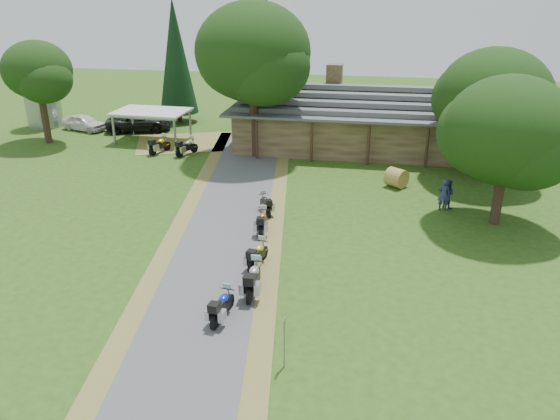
% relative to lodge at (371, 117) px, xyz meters
% --- Properties ---
extents(ground, '(120.00, 120.00, 0.00)m').
position_rel_lodge_xyz_m(ground, '(-6.00, -24.00, -2.45)').
color(ground, '#2A4C15').
rests_on(ground, ground).
extents(driveway, '(51.95, 51.95, 0.00)m').
position_rel_lodge_xyz_m(driveway, '(-6.50, -20.00, -2.45)').
color(driveway, '#4A4A4C').
rests_on(driveway, ground).
extents(lodge, '(21.40, 9.40, 4.90)m').
position_rel_lodge_xyz_m(lodge, '(0.00, 0.00, 0.00)').
color(lodge, brown).
rests_on(lodge, ground).
extents(silo, '(3.04, 3.04, 6.14)m').
position_rel_lodge_xyz_m(silo, '(-28.91, 1.88, 0.62)').
color(silo, gray).
rests_on(silo, ground).
extents(carport, '(5.90, 4.05, 2.50)m').
position_rel_lodge_xyz_m(carport, '(-17.39, -1.16, -1.20)').
color(carport, silver).
rests_on(carport, ground).
extents(car_white_sedan, '(3.66, 5.65, 1.74)m').
position_rel_lodge_xyz_m(car_white_sedan, '(-24.73, 1.07, -1.58)').
color(car_white_sedan, white).
rests_on(car_white_sedan, ground).
extents(car_dark_suv, '(4.33, 6.50, 2.30)m').
position_rel_lodge_xyz_m(car_dark_suv, '(-19.89, 1.71, -1.30)').
color(car_dark_suv, black).
rests_on(car_dark_suv, ground).
extents(motorcycle_row_a, '(0.83, 1.88, 1.24)m').
position_rel_lodge_xyz_m(motorcycle_row_a, '(-4.84, -24.90, -1.83)').
color(motorcycle_row_a, '#18269C').
rests_on(motorcycle_row_a, ground).
extents(motorcycle_row_b, '(0.75, 2.12, 1.44)m').
position_rel_lodge_xyz_m(motorcycle_row_b, '(-4.09, -22.84, -1.73)').
color(motorcycle_row_b, '#93959B').
rests_on(motorcycle_row_b, ground).
extents(motorcycle_row_c, '(0.93, 1.92, 1.26)m').
position_rel_lodge_xyz_m(motorcycle_row_c, '(-4.41, -20.52, -1.82)').
color(motorcycle_row_c, gold).
rests_on(motorcycle_row_c, ground).
extents(motorcycle_row_d, '(0.77, 1.89, 1.26)m').
position_rel_lodge_xyz_m(motorcycle_row_d, '(-4.98, -16.87, -1.82)').
color(motorcycle_row_d, '#D85423').
rests_on(motorcycle_row_d, ground).
extents(motorcycle_row_e, '(1.26, 1.78, 1.17)m').
position_rel_lodge_xyz_m(motorcycle_row_e, '(-5.34, -14.36, -1.86)').
color(motorcycle_row_e, black).
rests_on(motorcycle_row_e, ground).
extents(motorcycle_carport_a, '(1.32, 2.10, 1.37)m').
position_rel_lodge_xyz_m(motorcycle_carport_a, '(-15.60, -4.29, -1.77)').
color(motorcycle_carport_a, '#E4D400').
rests_on(motorcycle_carport_a, ground).
extents(motorcycle_carport_b, '(1.45, 2.06, 1.36)m').
position_rel_lodge_xyz_m(motorcycle_carport_b, '(-13.40, -4.43, -1.77)').
color(motorcycle_carport_b, gray).
rests_on(motorcycle_carport_b, ground).
extents(person_a, '(0.62, 0.45, 2.19)m').
position_rel_lodge_xyz_m(person_a, '(4.47, -12.13, -1.36)').
color(person_a, navy).
rests_on(person_a, ground).
extents(person_b, '(0.68, 0.65, 1.95)m').
position_rel_lodge_xyz_m(person_b, '(4.74, -11.69, -1.47)').
color(person_b, navy).
rests_on(person_b, ground).
extents(hay_bale, '(1.61, 1.63, 1.21)m').
position_rel_lodge_xyz_m(hay_bale, '(1.94, -8.72, -1.85)').
color(hay_bale, '#A0753A').
rests_on(hay_bale, ground).
extents(sign_post, '(0.35, 0.06, 1.93)m').
position_rel_lodge_xyz_m(sign_post, '(-2.02, -27.31, -1.48)').
color(sign_post, gray).
rests_on(sign_post, ground).
extents(oak_lodge_left, '(8.11, 8.11, 12.14)m').
position_rel_lodge_xyz_m(oak_lodge_left, '(-8.34, -3.75, 3.62)').
color(oak_lodge_left, black).
rests_on(oak_lodge_left, ground).
extents(oak_lodge_right, '(7.06, 7.06, 8.74)m').
position_rel_lodge_xyz_m(oak_lodge_right, '(7.59, -5.98, 1.92)').
color(oak_lodge_right, black).
rests_on(oak_lodge_right, ground).
extents(oak_driveway, '(6.52, 6.52, 8.22)m').
position_rel_lodge_xyz_m(oak_driveway, '(7.06, -13.57, 1.66)').
color(oak_driveway, black).
rests_on(oak_driveway, ground).
extents(oak_silo, '(5.24, 5.24, 9.31)m').
position_rel_lodge_xyz_m(oak_silo, '(-25.56, -3.15, 2.21)').
color(oak_silo, black).
rests_on(oak_silo, ground).
extents(cedar_near, '(3.80, 3.80, 14.45)m').
position_rel_lodge_xyz_m(cedar_near, '(-9.37, 3.82, 4.78)').
color(cedar_near, black).
rests_on(cedar_near, ground).
extents(cedar_far, '(3.49, 3.49, 10.90)m').
position_rel_lodge_xyz_m(cedar_far, '(-17.54, 5.55, 3.00)').
color(cedar_far, black).
rests_on(cedar_far, ground).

